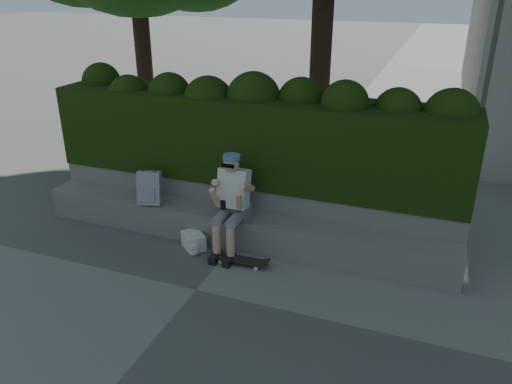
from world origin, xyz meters
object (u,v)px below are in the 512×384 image
at_px(person, 232,200).
at_px(backpack_ground, 194,241).
at_px(skateboard, 240,260).
at_px(backpack_plaid, 150,188).

distance_m(person, backpack_ground, 0.85).
height_order(skateboard, backpack_plaid, backpack_plaid).
bearing_deg(skateboard, backpack_ground, 164.68).
height_order(person, backpack_ground, person).
xyz_separation_m(person, skateboard, (0.24, -0.33, -0.69)).
bearing_deg(backpack_plaid, backpack_ground, -33.87).
relative_size(person, skateboard, 1.93).
bearing_deg(skateboard, backpack_plaid, 162.37).
relative_size(backpack_plaid, backpack_ground, 1.41).
height_order(person, backpack_plaid, person).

